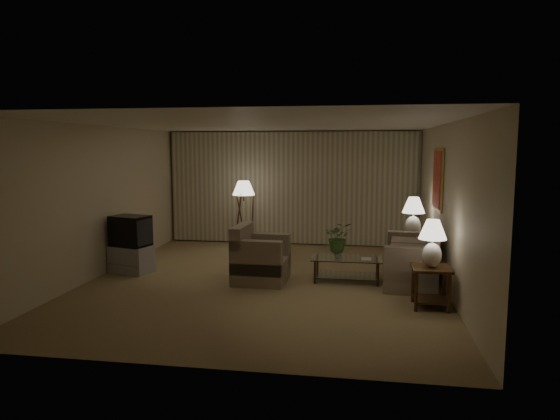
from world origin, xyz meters
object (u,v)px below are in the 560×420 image
object	(u,v)px
floor_lamp	(244,214)
ottoman	(270,247)
vase	(338,253)
armchair	(261,259)
side_table_near	(431,280)
table_lamp_near	(432,239)
sofa	(411,261)
table_lamp_far	(413,213)
coffee_table	(347,265)
side_table_far	(412,246)
tv_cabinet	(132,259)
crt_tv	(131,231)

from	to	relation	value
floor_lamp	ottoman	world-z (taller)	floor_lamp
floor_lamp	vase	distance (m)	3.29
armchair	ottoman	distance (m)	1.95
armchair	floor_lamp	bearing A→B (deg)	21.30
side_table_near	table_lamp_near	world-z (taller)	table_lamp_near
sofa	floor_lamp	bearing A→B (deg)	-118.05
table_lamp_far	coffee_table	distance (m)	1.99
table_lamp_far	ottoman	xyz separation A→B (m)	(-2.89, 0.33, -0.83)
armchair	side_table_far	distance (m)	3.14
ottoman	armchair	bearing A→B (deg)	-84.41
side_table_near	coffee_table	size ratio (longest dim) A/B	0.50
coffee_table	tv_cabinet	size ratio (longest dim) A/B	1.41
ottoman	coffee_table	bearing A→B (deg)	-45.49
tv_cabinet	vase	size ratio (longest dim) A/B	5.58
armchair	table_lamp_far	size ratio (longest dim) A/B	1.31
sofa	side_table_near	xyz separation A→B (m)	(0.15, -1.35, 0.04)
side_table_far	vase	size ratio (longest dim) A/B	3.95
sofa	side_table_near	size ratio (longest dim) A/B	3.07
ottoman	floor_lamp	bearing A→B (deg)	135.48
side_table_far	table_lamp_near	world-z (taller)	table_lamp_near
side_table_far	coffee_table	bearing A→B (deg)	-132.52
armchair	ottoman	world-z (taller)	armchair
table_lamp_far	crt_tv	world-z (taller)	table_lamp_far
side_table_near	table_lamp_near	xyz separation A→B (m)	(-0.00, 0.00, 0.59)
side_table_far	vase	distance (m)	1.94
side_table_near	side_table_far	bearing A→B (deg)	90.00
sofa	floor_lamp	xyz separation A→B (m)	(-3.47, 2.30, 0.44)
tv_cabinet	floor_lamp	bearing A→B (deg)	72.27
coffee_table	table_lamp_far	bearing A→B (deg)	47.48
table_lamp_near	vase	size ratio (longest dim) A/B	4.53
side_table_near	table_lamp_far	size ratio (longest dim) A/B	0.79
table_lamp_far	tv_cabinet	size ratio (longest dim) A/B	0.89
table_lamp_near	ottoman	xyz separation A→B (m)	(-2.89, 2.93, -0.79)
crt_tv	ottoman	size ratio (longest dim) A/B	1.17
table_lamp_far	sofa	bearing A→B (deg)	-96.84
coffee_table	crt_tv	world-z (taller)	crt_tv
ottoman	crt_tv	bearing A→B (deg)	-144.02
tv_cabinet	ottoman	distance (m)	2.86
side_table_far	table_lamp_far	distance (m)	0.65
sofa	armchair	world-z (taller)	armchair
crt_tv	ottoman	distance (m)	2.91
tv_cabinet	floor_lamp	size ratio (longest dim) A/B	0.54
sofa	crt_tv	xyz separation A→B (m)	(-5.05, -0.10, 0.41)
sofa	tv_cabinet	bearing A→B (deg)	-83.39
sofa	ottoman	xyz separation A→B (m)	(-2.74, 1.58, -0.16)
side_table_far	tv_cabinet	bearing A→B (deg)	-165.43
coffee_table	floor_lamp	xyz separation A→B (m)	(-2.38, 2.40, 0.54)
side_table_near	floor_lamp	distance (m)	5.15
side_table_far	tv_cabinet	world-z (taller)	side_table_far
sofa	vase	distance (m)	1.25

